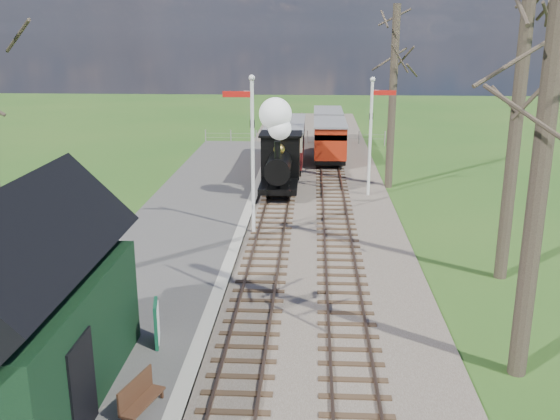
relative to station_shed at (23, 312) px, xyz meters
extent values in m
ellipsoid|color=#385B23|center=(-20.70, 56.00, -17.03)|extent=(57.60, 36.00, 16.20)
ellipsoid|color=#385B23|center=(14.30, 61.00, -20.31)|extent=(70.40, 44.00, 19.80)
ellipsoid|color=#385B23|center=(-3.70, 66.00, -18.67)|extent=(64.00, 40.00, 18.00)
cube|color=brown|center=(5.60, 18.00, -2.22)|extent=(8.00, 60.00, 0.10)
cube|color=brown|center=(3.80, 18.00, -2.13)|extent=(0.07, 60.00, 0.12)
cube|color=brown|center=(4.80, 18.00, -2.13)|extent=(0.07, 60.00, 0.12)
cube|color=#38281C|center=(4.30, 18.00, -2.17)|extent=(1.60, 60.00, 0.09)
cube|color=brown|center=(6.40, 18.00, -2.13)|extent=(0.07, 60.00, 0.12)
cube|color=brown|center=(7.40, 18.00, -2.13)|extent=(0.07, 60.00, 0.12)
cube|color=#38281C|center=(6.90, 18.00, -2.17)|extent=(1.60, 60.00, 0.09)
cube|color=#474442|center=(0.80, 10.00, -2.17)|extent=(5.00, 44.00, 0.20)
cube|color=#B2AD9E|center=(3.10, 10.00, -2.16)|extent=(0.40, 44.00, 0.21)
cube|color=black|center=(0.00, 0.00, -0.77)|extent=(3.00, 6.00, 2.60)
cube|color=black|center=(0.00, 0.00, 1.08)|extent=(3.25, 6.30, 3.25)
cube|color=black|center=(1.52, -1.00, -1.07)|extent=(0.06, 1.20, 2.00)
cylinder|color=silver|center=(3.60, 12.00, 0.73)|extent=(0.14, 0.14, 6.00)
sphere|color=silver|center=(3.60, 12.00, 3.83)|extent=(0.24, 0.24, 0.24)
cube|color=#B7140F|center=(3.05, 12.00, 3.23)|extent=(1.10, 0.08, 0.22)
cube|color=black|center=(3.60, 12.00, 2.13)|extent=(0.18, 0.06, 0.30)
cylinder|color=silver|center=(8.60, 18.00, 0.48)|extent=(0.14, 0.14, 5.50)
sphere|color=silver|center=(8.60, 18.00, 3.33)|extent=(0.24, 0.24, 0.24)
cube|color=#B7140F|center=(9.15, 18.00, 2.73)|extent=(1.10, 0.08, 0.22)
cube|color=black|center=(8.60, 18.00, 1.63)|extent=(0.18, 0.06, 0.30)
cylinder|color=#382D23|center=(10.80, 2.00, 3.73)|extent=(0.42, 0.42, 12.00)
cylinder|color=#382D23|center=(12.10, 8.00, 2.73)|extent=(0.40, 0.40, 10.00)
cylinder|color=#382D23|center=(9.80, 20.00, 2.23)|extent=(0.39, 0.39, 9.00)
cube|color=slate|center=(4.60, 32.00, -1.52)|extent=(12.60, 0.02, 0.01)
cube|color=slate|center=(4.60, 32.00, -1.82)|extent=(12.60, 0.02, 0.02)
cylinder|color=slate|center=(4.60, 32.00, -1.77)|extent=(0.08, 0.08, 1.00)
cube|color=black|center=(4.30, 18.03, -1.60)|extent=(1.78, 4.20, 0.26)
cylinder|color=black|center=(4.30, 17.40, -0.65)|extent=(1.15, 2.73, 1.15)
cube|color=black|center=(4.30, 19.29, -0.55)|extent=(1.89, 1.68, 2.10)
cylinder|color=black|center=(4.30, 16.35, 0.29)|extent=(0.29, 0.29, 0.84)
sphere|color=gold|center=(4.30, 17.72, 0.08)|extent=(0.55, 0.55, 0.55)
sphere|color=white|center=(4.40, 16.35, 1.29)|extent=(1.05, 1.05, 1.05)
sphere|color=white|center=(4.20, 16.46, 1.92)|extent=(1.47, 1.47, 1.47)
cylinder|color=black|center=(3.80, 16.77, -1.73)|extent=(0.10, 0.67, 0.67)
cylinder|color=black|center=(4.80, 16.77, -1.73)|extent=(0.10, 0.67, 0.67)
cube|color=black|center=(4.30, 24.03, -1.70)|extent=(1.99, 7.34, 0.31)
cube|color=#581414|center=(4.30, 24.03, -1.07)|extent=(2.10, 7.34, 0.94)
cube|color=beige|center=(4.30, 24.03, -0.13)|extent=(2.10, 7.34, 0.94)
cube|color=slate|center=(4.30, 24.03, 0.40)|extent=(2.20, 7.55, 0.13)
cube|color=black|center=(6.90, 25.72, -1.75)|extent=(1.75, 4.60, 0.28)
cube|color=#9C210D|center=(6.90, 25.72, -1.19)|extent=(1.84, 4.60, 0.83)
cube|color=beige|center=(6.90, 25.72, -0.37)|extent=(1.84, 4.60, 0.83)
cube|color=slate|center=(6.90, 25.72, 0.09)|extent=(1.93, 4.78, 0.11)
cube|color=black|center=(6.90, 31.22, -1.75)|extent=(1.75, 4.60, 0.28)
cube|color=#9C210D|center=(6.90, 31.22, -1.19)|extent=(1.84, 4.60, 0.83)
cube|color=beige|center=(6.90, 31.22, -0.37)|extent=(1.84, 4.60, 0.83)
cube|color=slate|center=(6.90, 31.22, 0.09)|extent=(1.93, 4.78, 0.11)
cube|color=#114F31|center=(2.05, 2.60, -1.50)|extent=(0.24, 0.78, 1.14)
cube|color=silver|center=(2.10, 2.61, -1.50)|extent=(0.16, 0.66, 0.93)
cube|color=#432717|center=(2.44, -0.25, -1.86)|extent=(0.71, 1.30, 0.05)
cube|color=#432717|center=(2.29, -0.20, -1.62)|extent=(0.41, 1.21, 0.54)
cube|color=#432717|center=(2.31, 0.29, -1.98)|extent=(0.05, 0.05, 0.18)
imported|color=black|center=(1.16, 1.79, -1.37)|extent=(0.46, 0.58, 1.39)
camera|label=1|loc=(5.90, -11.39, 5.59)|focal=40.00mm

